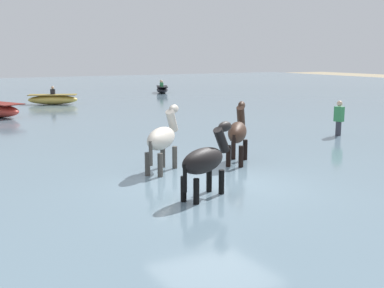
# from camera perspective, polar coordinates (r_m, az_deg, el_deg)

# --- Properties ---
(ground_plane) EXTENTS (120.00, 120.00, 0.00)m
(ground_plane) POSITION_cam_1_polar(r_m,az_deg,el_deg) (11.51, 2.54, -6.53)
(ground_plane) COLOR gray
(water_surface) EXTENTS (90.00, 90.00, 0.37)m
(water_surface) POSITION_cam_1_polar(r_m,az_deg,el_deg) (20.45, -12.39, 1.16)
(water_surface) COLOR slate
(water_surface) RESTS_ON ground
(horse_lead_pinto) EXTENTS (1.57, 1.45, 1.98)m
(horse_lead_pinto) POSITION_cam_1_polar(r_m,az_deg,el_deg) (12.67, -3.34, 0.47)
(horse_lead_pinto) COLOR beige
(horse_lead_pinto) RESTS_ON ground
(horse_trailing_dark_bay) EXTENTS (1.44, 1.56, 1.97)m
(horse_trailing_dark_bay) POSITION_cam_1_polar(r_m,az_deg,el_deg) (13.73, 5.16, 1.17)
(horse_trailing_dark_bay) COLOR #382319
(horse_trailing_dark_bay) RESTS_ON ground
(horse_flank_black) EXTENTS (1.67, 1.00, 1.87)m
(horse_flank_black) POSITION_cam_1_polar(r_m,az_deg,el_deg) (10.39, 1.48, -2.05)
(horse_flank_black) COLOR black
(horse_flank_black) RESTS_ON ground
(boat_near_port) EXTENTS (2.98, 2.02, 1.05)m
(boat_near_port) POSITION_cam_1_polar(r_m,az_deg,el_deg) (30.69, -15.39, 4.87)
(boat_near_port) COLOR gold
(boat_near_port) RESTS_ON water_surface
(boat_distant_east) EXTENTS (1.75, 2.57, 0.97)m
(boat_distant_east) POSITION_cam_1_polar(r_m,az_deg,el_deg) (38.30, -3.38, 6.16)
(boat_distant_east) COLOR black
(boat_distant_east) RESTS_ON water_surface
(person_onlooker_right) EXTENTS (0.25, 0.35, 1.63)m
(person_onlooker_right) POSITION_cam_1_polar(r_m,az_deg,el_deg) (19.03, 16.17, 2.41)
(person_onlooker_right) COLOR #383842
(person_onlooker_right) RESTS_ON ground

